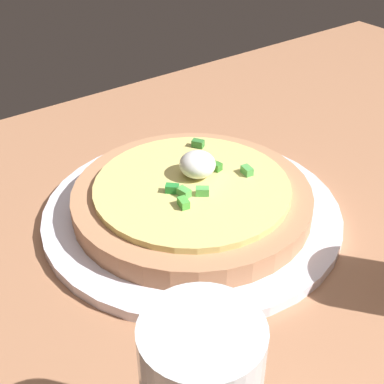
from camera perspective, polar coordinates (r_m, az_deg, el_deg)
The scene contains 3 objects.
dining_table at distance 54.13cm, azimuth 4.63°, elevation -5.90°, with size 129.60×76.73×2.55cm, color #A46E4E.
plate at distance 55.58cm, azimuth 0.00°, elevation -2.16°, with size 29.98×29.98×1.08cm, color white.
pizza at distance 54.46cm, azimuth 0.01°, elevation -0.48°, with size 23.87×23.87×5.50cm.
Camera 1 is at (27.93, 30.59, 36.12)cm, focal length 51.13 mm.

